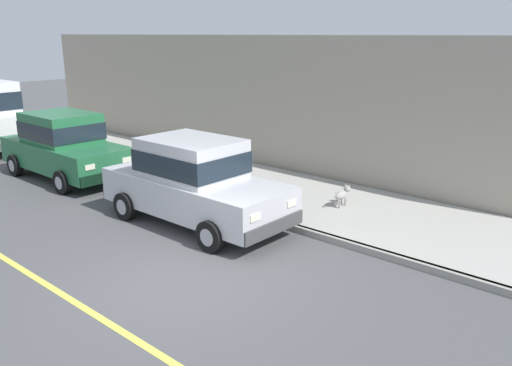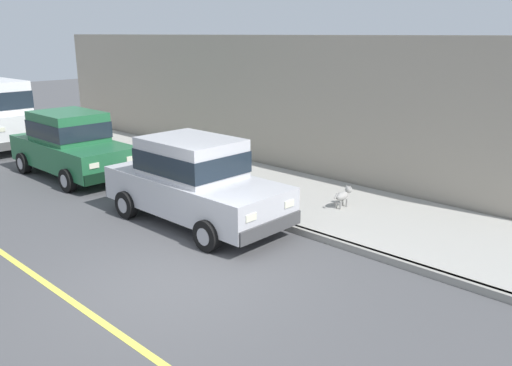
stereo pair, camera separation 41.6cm
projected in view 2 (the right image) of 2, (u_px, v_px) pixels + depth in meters
name	position (u px, v px, depth m)	size (l,w,h in m)	color
ground_plane	(177.00, 281.00, 8.99)	(80.00, 80.00, 0.00)	#4C4C4F
curb	(295.00, 229.00, 11.20)	(0.16, 64.00, 0.14)	gray
sidewalk	(342.00, 209.00, 12.46)	(3.60, 64.00, 0.14)	#A8A59E
lane_centre_line	(93.00, 316.00, 7.87)	(0.12, 57.60, 0.01)	#E0D64C
car_silver_sedan	(194.00, 180.00, 11.55)	(2.06, 4.61, 1.92)	#BCBCC1
car_green_sedan	(71.00, 144.00, 15.37)	(2.06, 4.61, 1.92)	#23663D
dog_grey	(343.00, 195.00, 12.34)	(0.76, 0.21, 0.49)	#999691
building_facade	(236.00, 99.00, 17.18)	(0.50, 20.00, 4.08)	#9E9384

